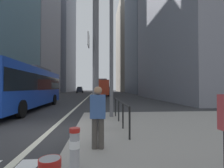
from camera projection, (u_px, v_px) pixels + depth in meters
The scene contains 19 objects.
ground_plane at pixel (86, 98), 26.27m from camera, with size 160.00×160.00×0.00m, color #303033.
median_island at pixel (205, 135), 5.78m from camera, with size 9.00×10.00×0.15m, color gray.
lane_centre_line at pixel (90, 95), 36.24m from camera, with size 0.20×80.00×0.01m, color beige.
office_tower_left_mid at pixel (32, 32), 45.42m from camera, with size 11.18×18.92×33.34m, color gray.
office_tower_left_far at pixel (55, 27), 69.78m from camera, with size 13.82×24.98×53.47m, color slate.
office_tower_right_mid at pixel (149, 12), 51.27m from camera, with size 11.71×19.54×49.13m, color slate.
office_tower_right_far at pixel (133, 49), 74.23m from camera, with size 13.41×18.52×37.22m, color gray.
city_bus_blue_oncoming at pixel (26, 86), 12.94m from camera, with size 2.79×11.33×3.40m.
city_bus_red_receding at pixel (102, 87), 35.98m from camera, with size 2.93×11.01×3.40m.
city_bus_red_distant at pixel (104, 87), 59.00m from camera, with size 2.80×10.81×3.40m.
car_oncoming_mid at pixel (46, 92), 24.07m from camera, with size 2.11×4.21×1.94m.
car_receding_near at pixel (108, 90), 45.14m from camera, with size 2.17×4.28×1.94m.
car_receding_far at pixel (103, 90), 49.79m from camera, with size 2.10×4.58×1.94m.
car_oncoming_far at pixel (80, 90), 55.82m from camera, with size 2.15×4.49×1.94m.
traffic_signal_gantry at pixel (35, 18), 5.98m from camera, with size 6.41×0.65×6.00m.
street_lamp_post at pixel (111, 20), 9.06m from camera, with size 5.50×0.32×8.00m.
bollard_left at pixel (75, 147), 3.13m from camera, with size 0.20×0.20×0.79m.
pedestrian_railing at pixel (121, 107), 7.08m from camera, with size 0.06×4.18×0.98m.
pedestrian_walking at pixel (98, 114), 4.29m from camera, with size 0.40×0.27×1.56m.
Camera 1 is at (1.88, -6.54, 1.69)m, focal length 27.25 mm.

